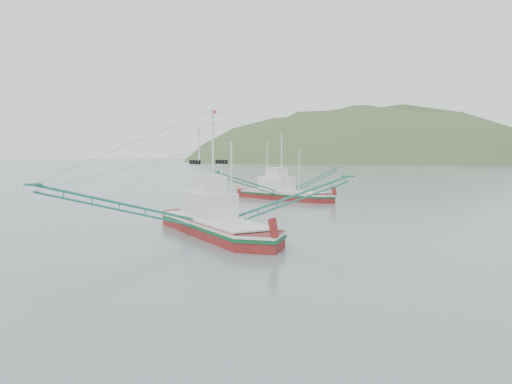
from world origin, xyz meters
The scene contains 4 objects.
ground centered at (0.00, 0.00, 0.00)m, with size 1200.00×1200.00×0.00m, color slate.
main_boat centered at (0.30, 0.34, 2.26)m, with size 15.63×26.44×11.15m.
bg_boat_left centered at (-15.06, 30.22, 1.49)m, with size 14.97×26.54×10.77m.
headland_left centered at (-180.00, 360.00, 0.00)m, with size 448.00×308.00×210.00m, color #42562C.
Camera 1 is at (29.26, -29.03, 6.66)m, focal length 35.00 mm.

